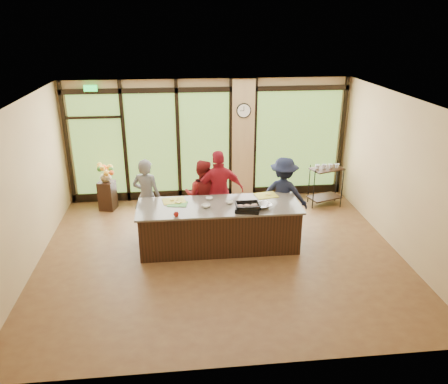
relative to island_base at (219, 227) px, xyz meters
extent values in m
plane|color=brown|center=(0.00, -0.30, -0.44)|extent=(7.00, 7.00, 0.00)
plane|color=silver|center=(0.00, -0.30, 2.56)|extent=(7.00, 7.00, 0.00)
plane|color=tan|center=(0.00, 2.70, 1.06)|extent=(7.00, 0.00, 7.00)
plane|color=tan|center=(-3.50, -0.30, 1.06)|extent=(0.00, 6.00, 6.00)
plane|color=tan|center=(3.50, -0.30, 1.06)|extent=(0.00, 6.00, 6.00)
cube|color=tan|center=(0.85, 2.64, 1.06)|extent=(0.55, 0.12, 3.00)
cube|color=black|center=(0.00, 2.65, 2.31)|extent=(6.90, 0.08, 0.12)
cube|color=black|center=(0.00, 2.65, -0.32)|extent=(6.90, 0.08, 0.20)
cube|color=#19D83F|center=(-2.70, 2.60, 2.39)|extent=(0.30, 0.04, 0.14)
cube|color=#2A5A1F|center=(-2.70, 2.67, 1.01)|extent=(1.20, 0.02, 2.50)
cube|color=#2A5A1F|center=(-1.40, 2.67, 1.01)|extent=(1.20, 0.02, 2.50)
cube|color=#2A5A1F|center=(-0.10, 2.67, 1.01)|extent=(1.20, 0.02, 2.50)
cube|color=#2A5A1F|center=(2.25, 2.67, 1.01)|extent=(2.10, 0.02, 2.50)
cube|color=black|center=(-3.40, 2.65, 1.06)|extent=(0.08, 0.08, 3.00)
cube|color=black|center=(-2.05, 2.65, 1.06)|extent=(0.08, 0.08, 3.00)
cube|color=black|center=(-0.75, 2.65, 1.06)|extent=(0.08, 0.08, 3.00)
cube|color=black|center=(0.55, 2.65, 1.06)|extent=(0.08, 0.08, 3.00)
cube|color=black|center=(1.15, 2.65, 1.06)|extent=(0.08, 0.08, 3.00)
cube|color=black|center=(3.40, 2.65, 1.06)|extent=(0.08, 0.08, 3.00)
cube|color=black|center=(0.00, 0.00, 0.00)|extent=(3.10, 1.00, 0.88)
cube|color=slate|center=(0.00, 0.00, 0.46)|extent=(3.20, 1.10, 0.04)
cylinder|color=black|center=(0.85, 2.57, 1.81)|extent=(0.36, 0.04, 0.36)
cylinder|color=white|center=(0.85, 2.55, 1.81)|extent=(0.31, 0.01, 0.31)
cube|color=black|center=(0.85, 2.55, 1.86)|extent=(0.01, 0.00, 0.11)
cube|color=black|center=(0.80, 2.55, 1.81)|extent=(0.09, 0.00, 0.01)
imported|color=slate|center=(-1.45, 0.79, 0.39)|extent=(0.70, 0.57, 1.67)
imported|color=maroon|center=(-0.28, 0.87, 0.35)|extent=(0.90, 0.78, 1.58)
imported|color=#A61927|center=(0.08, 0.75, 0.46)|extent=(1.10, 0.55, 1.80)
imported|color=#161B31|center=(1.45, 0.68, 0.37)|extent=(1.20, 0.97, 1.63)
cube|color=black|center=(0.51, -0.32, 0.52)|extent=(0.52, 0.45, 0.08)
imported|color=silver|center=(0.83, -0.21, 0.52)|extent=(0.42, 0.42, 0.08)
cube|color=#469536|center=(-0.81, 0.13, 0.49)|extent=(0.42, 0.34, 0.01)
cube|color=gold|center=(-0.88, 0.30, 0.49)|extent=(0.49, 0.40, 0.01)
cube|color=gold|center=(1.01, 0.39, 0.49)|extent=(0.50, 0.41, 0.01)
imported|color=silver|center=(-0.26, -0.08, 0.51)|extent=(0.22, 0.22, 0.05)
imported|color=silver|center=(0.21, 0.05, 0.50)|extent=(0.19, 0.19, 0.05)
imported|color=silver|center=(-0.17, 0.32, 0.50)|extent=(0.15, 0.15, 0.04)
imported|color=#A91A10|center=(-0.84, -0.44, 0.52)|extent=(0.12, 0.12, 0.08)
cube|color=black|center=(-2.50, 2.16, -0.09)|extent=(0.44, 0.44, 0.71)
imported|color=olive|center=(-2.50, 2.16, 0.41)|extent=(0.27, 0.27, 0.28)
cube|color=black|center=(2.80, 1.86, -0.24)|extent=(0.87, 0.67, 0.03)
cube|color=black|center=(2.80, 1.86, 0.50)|extent=(0.87, 0.67, 0.03)
cylinder|color=black|center=(2.44, 1.66, 0.06)|extent=(0.03, 0.03, 0.99)
cylinder|color=black|center=(3.15, 1.66, 0.06)|extent=(0.03, 0.03, 0.99)
cylinder|color=black|center=(2.44, 2.06, 0.06)|extent=(0.03, 0.03, 0.99)
cylinder|color=black|center=(3.15, 2.06, 0.06)|extent=(0.03, 0.03, 0.99)
imported|color=silver|center=(2.55, 1.86, 0.56)|extent=(0.14, 0.14, 0.10)
imported|color=silver|center=(2.72, 1.86, 0.56)|extent=(0.14, 0.14, 0.10)
imported|color=silver|center=(2.89, 1.86, 0.56)|extent=(0.14, 0.14, 0.10)
imported|color=silver|center=(3.04, 1.86, 0.56)|extent=(0.14, 0.14, 0.10)
camera|label=1|loc=(-0.73, -7.80, 3.91)|focal=35.00mm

